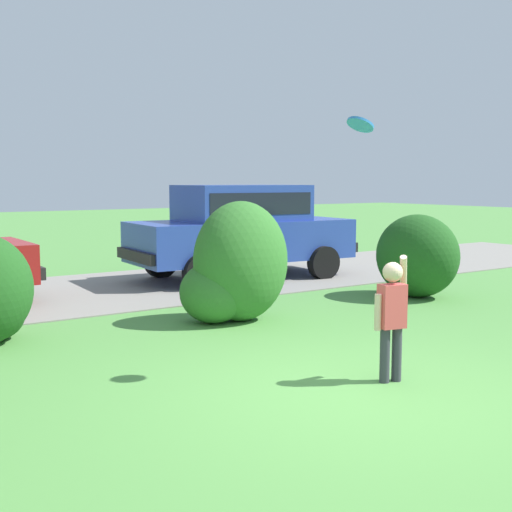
# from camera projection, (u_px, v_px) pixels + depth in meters

# --- Properties ---
(ground_plane) EXTENTS (80.00, 80.00, 0.00)m
(ground_plane) POSITION_uv_depth(u_px,v_px,m) (359.00, 395.00, 6.27)
(ground_plane) COLOR #518E42
(driveway_strip) EXTENTS (28.00, 4.40, 0.02)m
(driveway_strip) POSITION_uv_depth(u_px,v_px,m) (91.00, 291.00, 12.08)
(driveway_strip) COLOR gray
(driveway_strip) RESTS_ON ground
(shrub_centre) EXTENTS (1.60, 1.15, 1.72)m
(shrub_centre) POSITION_uv_depth(u_px,v_px,m) (235.00, 268.00, 9.49)
(shrub_centre) COLOR #33702B
(shrub_centre) RESTS_ON ground
(shrub_centre_right) EXTENTS (1.28, 1.53, 1.43)m
(shrub_centre_right) POSITION_uv_depth(u_px,v_px,m) (417.00, 256.00, 11.49)
(shrub_centre_right) COLOR #1E511C
(shrub_centre_right) RESTS_ON ground
(parked_suv) EXTENTS (4.79, 2.28, 1.92)m
(parked_suv) POSITION_uv_depth(u_px,v_px,m) (242.00, 226.00, 13.62)
(parked_suv) COLOR #28429E
(parked_suv) RESTS_ON ground
(child_thrower) EXTENTS (0.47, 0.23, 1.29)m
(child_thrower) POSITION_uv_depth(u_px,v_px,m) (392.00, 311.00, 6.61)
(child_thrower) COLOR #383842
(child_thrower) RESTS_ON ground
(frisbee) EXTENTS (0.27, 0.28, 0.17)m
(frisbee) POSITION_uv_depth(u_px,v_px,m) (360.00, 124.00, 6.64)
(frisbee) COLOR #337FDB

